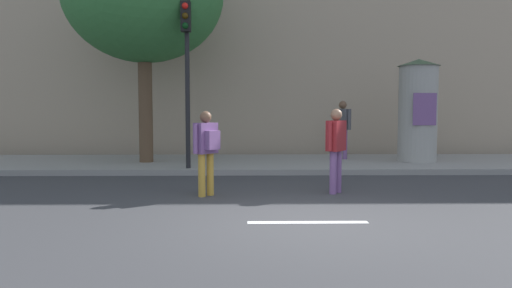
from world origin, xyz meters
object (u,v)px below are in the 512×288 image
at_px(pedestrian_tallest, 207,146).
at_px(pedestrian_in_light_jacket, 343,124).
at_px(traffic_light, 187,57).
at_px(pedestrian_with_backpack, 336,144).
at_px(poster_column, 418,110).

relative_size(pedestrian_tallest, pedestrian_in_light_jacket, 0.93).
xyz_separation_m(pedestrian_tallest, pedestrian_in_light_jacket, (3.67, 5.40, 0.22)).
relative_size(traffic_light, pedestrian_with_backpack, 2.49).
distance_m(poster_column, pedestrian_tallest, 7.42).
height_order(traffic_light, pedestrian_in_light_jacket, traffic_light).
height_order(pedestrian_with_backpack, pedestrian_in_light_jacket, pedestrian_in_light_jacket).
distance_m(traffic_light, poster_column, 6.80).
height_order(traffic_light, poster_column, traffic_light).
bearing_deg(pedestrian_with_backpack, pedestrian_in_light_jacket, 77.60).
xyz_separation_m(pedestrian_with_backpack, pedestrian_tallest, (-2.54, -0.28, -0.01)).
distance_m(poster_column, pedestrian_in_light_jacket, 2.21).
height_order(poster_column, pedestrian_tallest, poster_column).
height_order(pedestrian_tallest, pedestrian_in_light_jacket, pedestrian_in_light_jacket).
bearing_deg(traffic_light, poster_column, 14.20).
bearing_deg(poster_column, pedestrian_with_backpack, -125.73).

